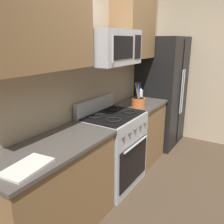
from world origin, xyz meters
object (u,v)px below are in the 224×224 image
Objects in this scene: range_oven at (113,149)px; microwave at (111,47)px; utensil_crock at (138,101)px; bottle_vinegar at (141,93)px; refrigerator at (161,92)px; cutting_board at (27,167)px.

range_oven is 1.48× the size of microwave.
bottle_vinegar is at bearing 21.54° from utensil_crock.
utensil_crock is 1.82× the size of bottle_vinegar.
refrigerator is at bearing -10.97° from bottle_vinegar.
range_oven is 1.43m from cutting_board.
refrigerator is 5.47× the size of utensil_crock.
bottle_vinegar is (0.42, 0.17, 0.01)m from utensil_crock.
microwave reaches higher than refrigerator.
microwave is 1.21m from bottle_vinegar.
cutting_board is at bearing -177.82° from refrigerator.
utensil_crock is (0.55, -0.07, 0.51)m from range_oven.
utensil_crock reaches higher than cutting_board.
range_oven is 0.75m from utensil_crock.
microwave is 0.91m from utensil_crock.
bottle_vinegar is at bearing 4.36° from microwave.
range_oven is at bearing -174.17° from bottle_vinegar.
cutting_board is at bearing -174.42° from bottle_vinegar.
cutting_board is 1.94× the size of bottle_vinegar.
utensil_crock is at bearing -177.17° from refrigerator.
microwave is at bearing 178.46° from refrigerator.
bottle_vinegar is at bearing 5.58° from cutting_board.
cutting_board is (-1.91, -0.06, -0.06)m from utensil_crock.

